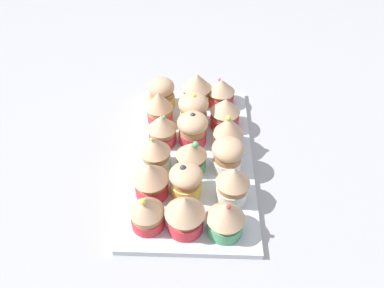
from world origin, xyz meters
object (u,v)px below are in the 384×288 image
baking_tray (192,157)px  cupcake_10 (186,181)px  cupcake_9 (193,156)px  cupcake_15 (228,154)px  cupcake_4 (151,179)px  cupcake_13 (225,113)px  cupcake_16 (233,183)px  cupcake_2 (162,129)px  cupcake_0 (162,93)px  cupcake_7 (193,110)px  cupcake_3 (156,153)px  cupcake_14 (228,132)px  cupcake_17 (226,217)px  cupcake_12 (221,91)px  cupcake_11 (185,213)px  cupcake_6 (197,88)px  cupcake_8 (193,128)px  cupcake_1 (159,106)px  cupcake_5 (147,212)px

baking_tray → cupcake_10: (9.73, -0.74, 3.93)cm
cupcake_9 → cupcake_15: (-0.40, 6.46, 0.16)cm
cupcake_4 → cupcake_10: bearing=91.8°
cupcake_13 → cupcake_16: (19.80, 0.64, 0.27)cm
cupcake_2 → cupcake_4: 13.73cm
cupcake_0 → cupcake_7: bearing=48.1°
cupcake_3 → cupcake_9: bearing=89.9°
cupcake_14 → cupcake_15: cupcake_14 is taller
cupcake_4 → cupcake_17: 14.82cm
cupcake_10 → cupcake_13: bearing=158.6°
cupcake_3 → cupcake_10: size_ratio=1.15×
cupcake_7 → cupcake_15: 14.36cm
cupcake_12 → cupcake_11: bearing=-10.9°
cupcake_10 → cupcake_13: cupcake_13 is taller
cupcake_6 → cupcake_10: (27.06, -1.32, -0.69)cm
cupcake_13 → cupcake_16: 19.81cm
cupcake_15 → cupcake_17: cupcake_17 is taller
cupcake_8 → cupcake_13: (-5.30, 6.63, -0.05)cm
cupcake_7 → cupcake_15: (12.65, 6.77, -0.51)cm
cupcake_6 → cupcake_9: 20.95cm
baking_tray → cupcake_4: cupcake_4 is taller
cupcake_12 → cupcake_15: cupcake_15 is taller
cupcake_1 → cupcake_6: size_ratio=0.99×
cupcake_1 → cupcake_5: 27.08cm
cupcake_6 → cupcake_16: cupcake_6 is taller
cupcake_5 → cupcake_13: (-25.93, 13.47, 0.09)cm
cupcake_2 → cupcake_15: cupcake_2 is taller
cupcake_1 → cupcake_5: cupcake_1 is taller
cupcake_13 → cupcake_0: bearing=-115.6°
cupcake_10 → cupcake_14: bearing=147.6°
cupcake_0 → cupcake_8: bearing=31.8°
cupcake_12 → cupcake_10: bearing=-14.1°
cupcake_1 → cupcake_11: 28.35cm
cupcake_1 → cupcake_14: (7.82, 14.42, -0.01)cm
baking_tray → cupcake_10: size_ratio=6.47×
cupcake_7 → cupcake_6: bearing=175.7°
cupcake_9 → cupcake_16: size_ratio=0.94×
cupcake_13 → cupcake_11: bearing=-15.4°
cupcake_12 → baking_tray: bearing=-19.2°
cupcake_1 → cupcake_6: bearing=131.0°
cupcake_17 → cupcake_8: bearing=-164.8°
cupcake_2 → cupcake_3: cupcake_3 is taller
cupcake_11 → cupcake_15: size_ratio=1.13×
cupcake_10 → cupcake_12: (-27.11, 6.80, -0.06)cm
cupcake_10 → cupcake_8: bearing=176.6°
cupcake_1 → cupcake_8: (6.44, 7.40, -0.32)cm
cupcake_13 → cupcake_1: bearing=-94.7°
cupcake_3 → cupcake_15: cupcake_3 is taller
cupcake_9 → cupcake_15: bearing=93.5°
cupcake_11 → cupcake_0: bearing=-168.4°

